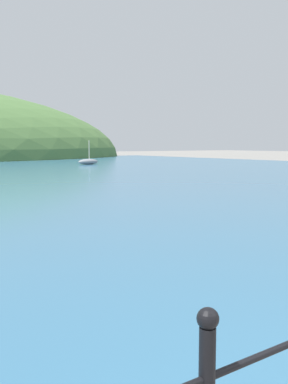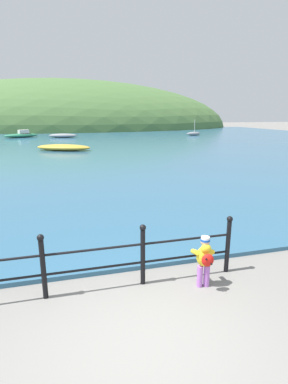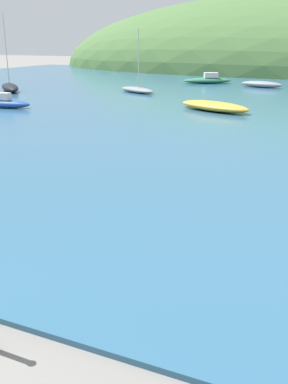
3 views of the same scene
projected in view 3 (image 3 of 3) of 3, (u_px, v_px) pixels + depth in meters
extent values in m
cube|color=#2D5B7A|center=(259.00, 96.00, 33.26)|extent=(80.00, 60.00, 0.10)
ellipsoid|color=#1E4793|center=(7.00, 104.00, 27.08)|extent=(3.10, 1.36, 0.47)
cube|color=silver|center=(3.00, 96.00, 27.00)|extent=(0.91, 0.62, 0.42)
ellipsoid|color=gold|center=(214.00, 106.00, 26.00)|extent=(5.04, 3.46, 0.53)
ellipsoid|color=gray|center=(261.00, 84.00, 38.75)|extent=(3.89, 2.00, 0.54)
ellipsoid|color=#287551|center=(207.00, 81.00, 42.29)|extent=(4.68, 3.34, 0.52)
cube|color=silver|center=(211.00, 75.00, 42.15)|extent=(1.48, 1.27, 0.47)
ellipsoid|color=black|center=(10.00, 87.00, 35.94)|extent=(4.29, 4.12, 0.59)
cylinder|color=beige|center=(6.00, 49.00, 35.20)|extent=(0.07, 0.07, 5.27)
ellipsoid|color=gray|center=(137.00, 90.00, 34.98)|extent=(4.00, 2.96, 0.42)
cylinder|color=beige|center=(138.00, 58.00, 34.07)|extent=(0.07, 0.07, 4.31)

